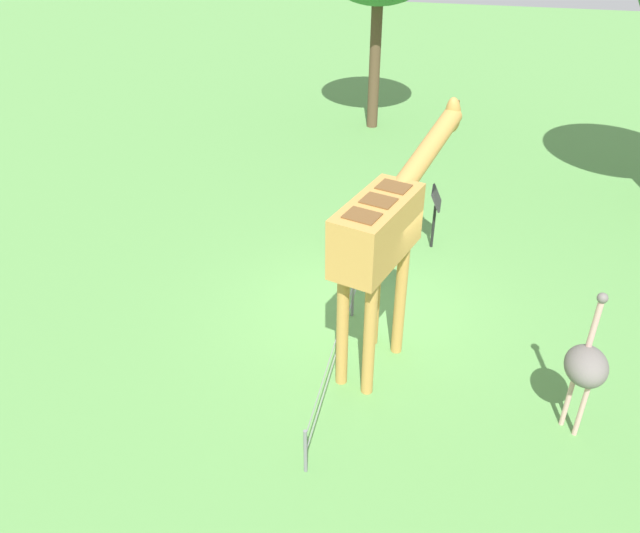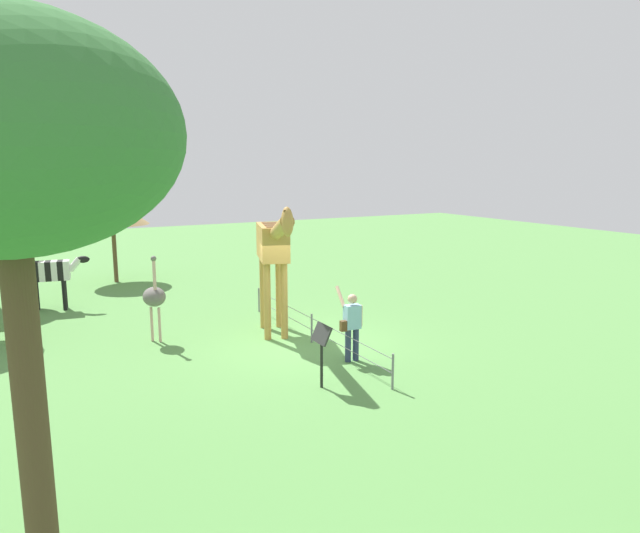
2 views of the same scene
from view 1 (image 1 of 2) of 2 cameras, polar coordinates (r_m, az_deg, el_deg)
name	(u,v)px [view 1 (image 1 of 2)]	position (r m, az deg, el deg)	size (l,w,h in m)	color
ground_plane	(365,317)	(11.33, 4.07, -4.54)	(60.00, 60.00, 0.00)	#568E47
giraffe	(386,228)	(9.24, 5.96, 3.41)	(3.86, 1.61, 3.62)	#BC8942
visitor	(360,226)	(12.27, 3.63, 3.66)	(0.66, 0.59, 1.71)	navy
ostrich	(586,366)	(9.23, 22.73, -8.22)	(0.70, 0.56, 2.25)	#CC9E93
info_sign	(436,206)	(13.08, 10.31, 5.35)	(0.56, 0.21, 1.32)	black
wire_fence	(353,297)	(11.12, 2.95, -2.72)	(7.05, 0.05, 0.75)	slate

